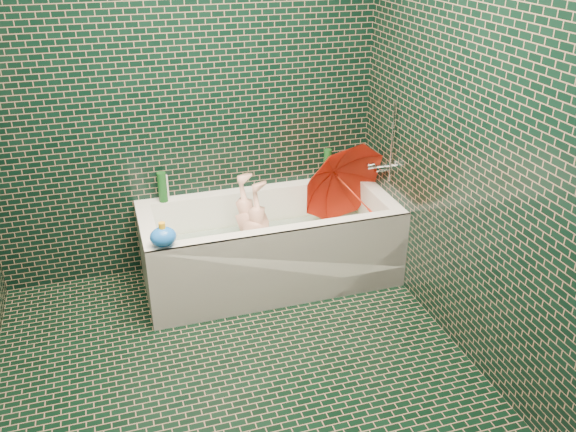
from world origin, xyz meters
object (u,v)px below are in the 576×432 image
object	(u,v)px
rubber_duck	(333,174)
umbrella	(353,192)
bath_toy	(163,237)
child	(257,243)
bathtub	(271,253)

from	to	relation	value
rubber_duck	umbrella	bearing A→B (deg)	-75.50
rubber_duck	bath_toy	world-z (taller)	bath_toy
umbrella	bath_toy	distance (m)	1.35
umbrella	bath_toy	size ratio (longest dim) A/B	3.31
umbrella	bath_toy	bearing A→B (deg)	-177.51
child	bath_toy	xyz separation A→B (m)	(-0.63, -0.29, 0.31)
bath_toy	child	bearing A→B (deg)	4.92
bathtub	rubber_duck	size ratio (longest dim) A/B	16.05
child	umbrella	world-z (taller)	umbrella
rubber_duck	bath_toy	bearing A→B (deg)	-141.28
bathtub	umbrella	world-z (taller)	umbrella
rubber_duck	child	bearing A→B (deg)	-139.79
child	rubber_duck	bearing A→B (deg)	103.37
bathtub	child	world-z (taller)	bathtub
child	umbrella	bearing A→B (deg)	76.42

